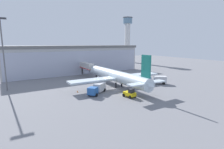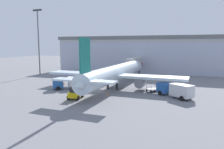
# 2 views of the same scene
# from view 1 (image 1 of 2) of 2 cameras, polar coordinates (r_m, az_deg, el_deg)

# --- Properties ---
(ground) EXTENTS (240.00, 240.00, 0.00)m
(ground) POSITION_cam_1_polar(r_m,az_deg,el_deg) (52.81, 1.22, -4.91)
(ground) COLOR slate
(terminal_building) EXTENTS (63.67, 17.84, 12.79)m
(terminal_building) POSITION_cam_1_polar(r_m,az_deg,el_deg) (85.44, -11.86, 4.96)
(terminal_building) COLOR #AEAEAE
(terminal_building) RESTS_ON ground
(jet_bridge) EXTENTS (2.25, 12.39, 5.76)m
(jet_bridge) POSITION_cam_1_polar(r_m,az_deg,el_deg) (74.84, -8.59, 2.82)
(jet_bridge) COLOR beige
(jet_bridge) RESTS_ON ground
(control_tower) EXTENTS (7.05, 7.05, 32.77)m
(control_tower) POSITION_cam_1_polar(r_m,az_deg,el_deg) (133.74, 5.06, 12.43)
(control_tower) COLOR silver
(control_tower) RESTS_ON ground
(apron_light_mast) EXTENTS (3.20, 0.40, 20.72)m
(apron_light_mast) POSITION_cam_1_polar(r_m,az_deg,el_deg) (58.09, -32.05, 7.07)
(apron_light_mast) COLOR #59595E
(apron_light_mast) RESTS_ON ground
(airplane) EXTENTS (31.58, 36.44, 10.87)m
(airplane) POSITION_cam_1_polar(r_m,az_deg,el_deg) (56.38, 1.13, -0.50)
(airplane) COLOR silver
(airplane) RESTS_ON ground
(catering_truck) EXTENTS (7.07, 6.29, 2.65)m
(catering_truck) POSITION_cam_1_polar(r_m,az_deg,el_deg) (48.66, -4.78, -4.46)
(catering_truck) COLOR #2659A5
(catering_truck) RESTS_ON ground
(fuel_truck) EXTENTS (7.27, 5.93, 2.65)m
(fuel_truck) POSITION_cam_1_polar(r_m,az_deg,el_deg) (61.66, 14.19, -1.65)
(fuel_truck) COLOR #2659A5
(fuel_truck) RESTS_ON ground
(baggage_cart) EXTENTS (2.98, 3.19, 1.50)m
(baggage_cart) POSITION_cam_1_polar(r_m,az_deg,el_deg) (61.29, 8.53, -2.44)
(baggage_cart) COLOR slate
(baggage_cart) RESTS_ON ground
(pushback_tug) EXTENTS (2.65, 3.47, 2.30)m
(pushback_tug) POSITION_cam_1_polar(r_m,az_deg,el_deg) (45.40, 5.82, -6.18)
(pushback_tug) COLOR yellow
(pushback_tug) RESTS_ON ground
(safety_cone_nose) EXTENTS (0.36, 0.36, 0.55)m
(safety_cone_nose) POSITION_cam_1_polar(r_m,az_deg,el_deg) (51.82, 6.26, -4.95)
(safety_cone_nose) COLOR orange
(safety_cone_nose) RESTS_ON ground
(safety_cone_wingtip) EXTENTS (0.36, 0.36, 0.55)m
(safety_cone_wingtip) POSITION_cam_1_polar(r_m,az_deg,el_deg) (50.74, -11.24, -5.41)
(safety_cone_wingtip) COLOR orange
(safety_cone_wingtip) RESTS_ON ground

